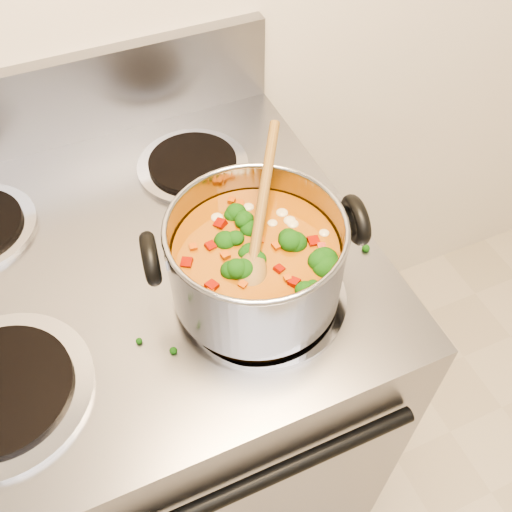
# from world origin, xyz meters

# --- Properties ---
(electric_range) EXTENTS (0.79, 0.72, 1.08)m
(electric_range) POSITION_xyz_m (-0.01, 1.16, 0.47)
(electric_range) COLOR gray
(electric_range) RESTS_ON ground
(stockpot) EXTENTS (0.31, 0.24, 0.15)m
(stockpot) POSITION_xyz_m (0.17, 1.02, 1.00)
(stockpot) COLOR #919198
(stockpot) RESTS_ON electric_range
(wooden_spoon) EXTENTS (0.17, 0.24, 0.09)m
(wooden_spoon) POSITION_xyz_m (0.17, 1.03, 1.04)
(wooden_spoon) COLOR brown
(wooden_spoon) RESTS_ON stockpot
(cooktop_crumbs) EXTENTS (0.26, 0.40, 0.01)m
(cooktop_crumbs) POSITION_xyz_m (0.08, 0.99, 0.92)
(cooktop_crumbs) COLOR black
(cooktop_crumbs) RESTS_ON electric_range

